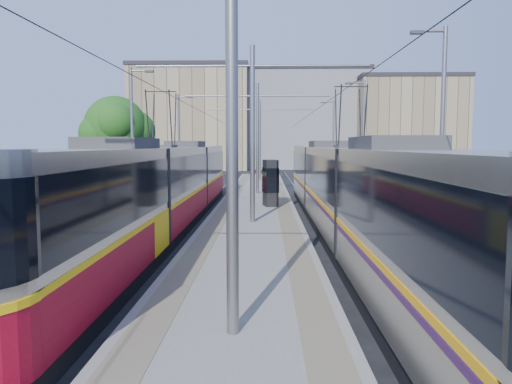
{
  "coord_description": "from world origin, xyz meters",
  "views": [
    {
      "loc": [
        0.54,
        -11.96,
        3.39
      ],
      "look_at": [
        0.16,
        7.08,
        1.6
      ],
      "focal_mm": 35.0,
      "sensor_mm": 36.0,
      "label": 1
    }
  ],
  "objects": [
    {
      "name": "ground",
      "position": [
        0.0,
        0.0,
        0.0
      ],
      "size": [
        160.0,
        160.0,
        0.0
      ],
      "primitive_type": "plane",
      "color": "black",
      "rests_on": "ground"
    },
    {
      "name": "platform",
      "position": [
        0.0,
        17.0,
        0.15
      ],
      "size": [
        4.0,
        50.0,
        0.3
      ],
      "primitive_type": "cube",
      "color": "gray",
      "rests_on": "ground"
    },
    {
      "name": "tactile_strip_left",
      "position": [
        -1.45,
        17.0,
        0.3
      ],
      "size": [
        0.7,
        50.0,
        0.01
      ],
      "primitive_type": "cube",
      "color": "gray",
      "rests_on": "platform"
    },
    {
      "name": "tactile_strip_right",
      "position": [
        1.45,
        17.0,
        0.3
      ],
      "size": [
        0.7,
        50.0,
        0.01
      ],
      "primitive_type": "cube",
      "color": "gray",
      "rests_on": "platform"
    },
    {
      "name": "rails",
      "position": [
        0.0,
        17.0,
        0.02
      ],
      "size": [
        8.71,
        70.0,
        0.03
      ],
      "color": "gray",
      "rests_on": "ground"
    },
    {
      "name": "track_arrow",
      "position": [
        -3.6,
        -3.0,
        0.01
      ],
      "size": [
        1.2,
        5.0,
        0.01
      ],
      "primitive_type": "cube",
      "color": "silver",
      "rests_on": "ground"
    },
    {
      "name": "tram_left",
      "position": [
        -3.6,
        7.9,
        1.71
      ],
      "size": [
        2.43,
        29.32,
        5.5
      ],
      "color": "black",
      "rests_on": "ground"
    },
    {
      "name": "tram_right",
      "position": [
        3.6,
        6.36,
        1.86
      ],
      "size": [
        2.43,
        31.31,
        5.5
      ],
      "color": "black",
      "rests_on": "ground"
    },
    {
      "name": "catenary",
      "position": [
        0.0,
        14.15,
        4.52
      ],
      "size": [
        9.2,
        70.0,
        7.0
      ],
      "color": "slate",
      "rests_on": "platform"
    },
    {
      "name": "street_lamps",
      "position": [
        -0.0,
        21.0,
        4.18
      ],
      "size": [
        15.18,
        38.22,
        8.0
      ],
      "color": "slate",
      "rests_on": "ground"
    },
    {
      "name": "shelter",
      "position": [
        0.77,
        13.33,
        1.53
      ],
      "size": [
        0.87,
        1.18,
        2.35
      ],
      "rotation": [
        0.0,
        0.0,
        0.21
      ],
      "color": "black",
      "rests_on": "platform"
    },
    {
      "name": "tree",
      "position": [
        -9.29,
        21.66,
        4.51
      ],
      "size": [
        4.59,
        4.24,
        6.67
      ],
      "color": "#382314",
      "rests_on": "ground"
    },
    {
      "name": "building_left",
      "position": [
        -10.0,
        60.0,
        7.2
      ],
      "size": [
        16.32,
        12.24,
        14.39
      ],
      "color": "tan",
      "rests_on": "ground"
    },
    {
      "name": "building_centre",
      "position": [
        6.0,
        64.0,
        7.16
      ],
      "size": [
        18.36,
        14.28,
        14.3
      ],
      "color": "gray",
      "rests_on": "ground"
    },
    {
      "name": "building_right",
      "position": [
        20.0,
        58.0,
        6.34
      ],
      "size": [
        14.28,
        10.2,
        12.66
      ],
      "color": "tan",
      "rests_on": "ground"
    }
  ]
}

